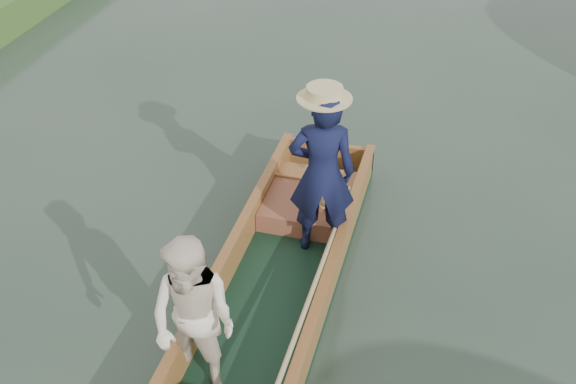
# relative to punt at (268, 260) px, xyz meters

# --- Properties ---
(ground) EXTENTS (120.00, 120.00, 0.00)m
(ground) POSITION_rel_punt_xyz_m (0.02, 0.00, -0.59)
(ground) COLOR #283D30
(ground) RESTS_ON ground
(punt) EXTENTS (1.34, 5.00, 1.91)m
(punt) POSITION_rel_punt_xyz_m (0.00, 0.00, 0.00)
(punt) COLOR #122F1F
(punt) RESTS_ON ground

